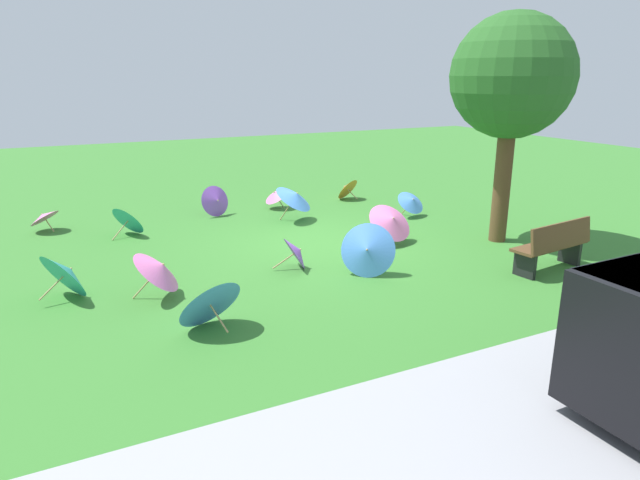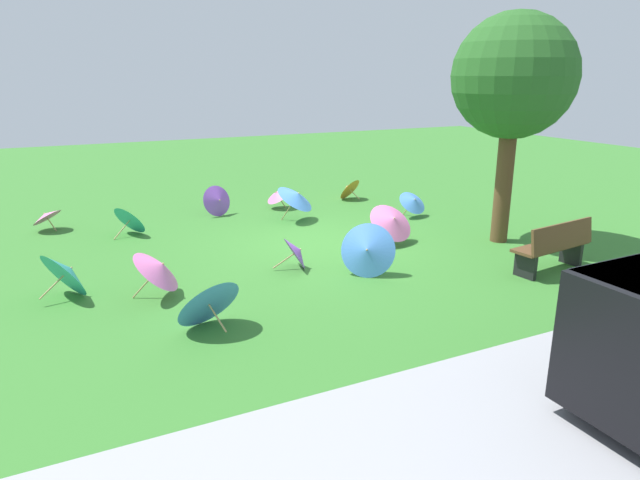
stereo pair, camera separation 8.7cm
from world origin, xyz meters
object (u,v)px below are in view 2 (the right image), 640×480
at_px(parasol_purple_0, 218,201).
at_px(parasol_blue_1, 413,201).
at_px(park_bench, 554,246).
at_px(parasol_teal_2, 67,272).
at_px(parasol_blue_3, 367,250).
at_px(parasol_pink_3, 46,216).
at_px(parasol_pink_2, 392,221).
at_px(parasol_pink_0, 159,268).
at_px(parasol_purple_1, 297,252).
at_px(parasol_teal_0, 131,218).
at_px(parasol_orange_0, 348,188).
at_px(shade_tree, 514,78).
at_px(parasol_blue_4, 206,300).
at_px(parasol_blue_2, 297,196).
at_px(parasol_pink_1, 277,194).

xyz_separation_m(parasol_purple_0, parasol_blue_1, (-4.15, 2.20, 0.02)).
height_order(park_bench, parasol_teal_2, park_bench).
height_order(parasol_blue_1, parasol_blue_3, parasol_blue_3).
relative_size(parasol_blue_3, parasol_pink_3, 1.14).
bearing_deg(parasol_blue_1, parasol_pink_2, 44.55).
bearing_deg(parasol_pink_0, parasol_purple_1, -172.49).
distance_m(parasol_teal_0, parasol_pink_3, 1.98).
relative_size(parasol_pink_0, parasol_orange_0, 1.23).
height_order(shade_tree, parasol_teal_2, shade_tree).
relative_size(parasol_purple_1, parasol_teal_0, 0.77).
height_order(parasol_pink_2, parasol_blue_4, parasol_pink_2).
distance_m(parasol_purple_0, parasol_purple_1, 4.33).
relative_size(parasol_pink_0, parasol_blue_2, 0.84).
distance_m(parasol_orange_0, parasol_blue_2, 2.74).
bearing_deg(parasol_orange_0, parasol_teal_0, 10.17).
bearing_deg(parasol_orange_0, parasol_purple_0, 4.00).
bearing_deg(parasol_blue_1, parasol_pink_3, -17.72).
height_order(parasol_blue_3, parasol_teal_2, parasol_blue_3).
bearing_deg(parasol_blue_1, parasol_orange_0, -80.23).
bearing_deg(parasol_purple_1, parasol_purple_0, -87.62).
relative_size(parasol_orange_0, parasol_blue_3, 0.83).
bearing_deg(park_bench, parasol_blue_1, -90.68).
relative_size(park_bench, parasol_purple_0, 2.01).
bearing_deg(parasol_blue_3, park_bench, 157.73).
height_order(parasol_blue_1, parasol_teal_2, parasol_teal_2).
bearing_deg(parasol_blue_2, parasol_pink_3, -17.32).
distance_m(parasol_teal_0, parasol_blue_3, 5.46).
bearing_deg(parasol_teal_0, park_bench, 137.83).
distance_m(parasol_purple_1, parasol_orange_0, 5.80).
relative_size(shade_tree, parasol_purple_0, 5.44).
height_order(parasol_purple_1, parasol_blue_2, parasol_blue_2).
bearing_deg(parasol_teal_2, parasol_pink_1, -141.06).
distance_m(park_bench, parasol_pink_1, 6.99).
relative_size(shade_tree, parasol_blue_1, 5.83).
distance_m(parasol_pink_0, parasol_teal_0, 3.86).
bearing_deg(parasol_pink_2, parasol_orange_0, -106.95).
height_order(park_bench, parasol_purple_1, park_bench).
xyz_separation_m(parasol_teal_0, parasol_teal_2, (1.38, 3.23, 0.06)).
distance_m(parasol_pink_0, parasol_blue_3, 3.38).
distance_m(parasol_blue_1, parasol_orange_0, 2.49).
bearing_deg(parasol_purple_1, parasol_blue_4, 39.24).
height_order(parasol_purple_1, parasol_pink_1, parasol_purple_1).
bearing_deg(parasol_teal_2, parasol_blue_1, -166.62).
bearing_deg(parasol_teal_2, shade_tree, 175.95).
bearing_deg(parasol_teal_0, parasol_pink_1, -166.75).
distance_m(park_bench, parasol_blue_2, 5.74).
xyz_separation_m(park_bench, parasol_pink_0, (6.34, -1.78, 0.02)).
xyz_separation_m(park_bench, parasol_teal_0, (6.23, -5.64, -0.11)).
height_order(parasol_purple_1, parasol_blue_4, parasol_blue_4).
relative_size(parasol_purple_1, parasol_pink_3, 0.81).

